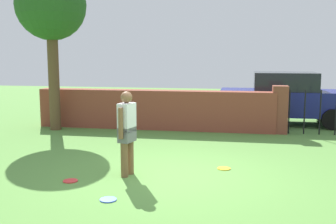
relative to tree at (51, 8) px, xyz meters
name	(u,v)px	position (x,y,z in m)	size (l,w,h in m)	color
ground_plane	(177,177)	(4.46, -4.14, -3.68)	(40.00, 40.00, 0.00)	#568C3D
brick_wall	(154,110)	(2.96, 0.65, -3.07)	(7.35, 0.50, 1.21)	brown
tree	(51,8)	(0.00, 0.00, 0.00)	(2.09, 2.09, 4.80)	brown
person	(127,129)	(3.52, -4.23, -2.78)	(0.30, 0.53, 1.62)	brown
fence_gate	(328,111)	(8.09, 0.65, -2.98)	(3.13, 0.44, 1.40)	brown
car	(284,98)	(7.03, 2.36, -2.82)	(4.21, 1.94, 1.72)	navy
frisbee_blue	(108,200)	(3.59, -5.58, -3.67)	(0.27, 0.27, 0.02)	blue
frisbee_yellow	(224,168)	(5.32, -3.45, -3.67)	(0.27, 0.27, 0.02)	yellow
frisbee_red	(70,181)	(2.59, -4.78, -3.67)	(0.27, 0.27, 0.02)	red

